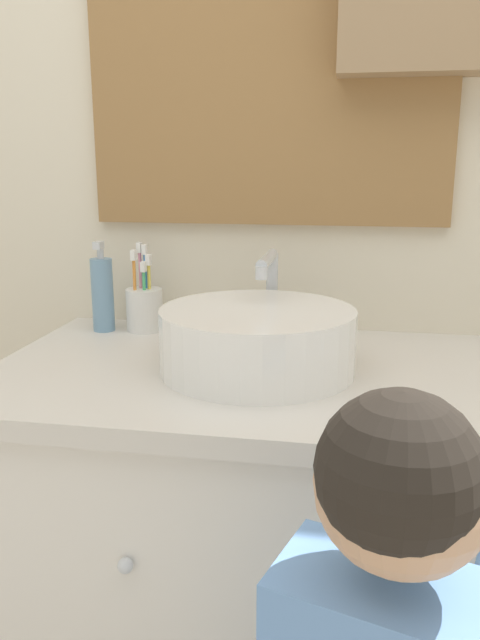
# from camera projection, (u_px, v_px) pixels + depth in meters

# --- Properties ---
(wall_back) EXTENTS (3.20, 0.18, 2.50)m
(wall_back) POSITION_uv_depth(u_px,v_px,m) (341.00, 95.00, 1.29)
(wall_back) COLOR beige
(wall_back) RESTS_ON ground_plane
(vanity_counter) EXTENTS (1.19, 0.60, 0.79)m
(vanity_counter) POSITION_uv_depth(u_px,v_px,m) (314.00, 565.00, 1.20)
(vanity_counter) COLOR silver
(vanity_counter) RESTS_ON ground_plane
(sink_basin) EXTENTS (0.34, 0.40, 0.19)m
(sink_basin) POSITION_uv_depth(u_px,v_px,m) (258.00, 338.00, 1.10)
(sink_basin) COLOR white
(sink_basin) RESTS_ON vanity_counter
(toothbrush_holder) EXTENTS (0.08, 0.08, 0.19)m
(toothbrush_holder) POSITION_uv_depth(u_px,v_px,m) (144.00, 307.00, 1.37)
(toothbrush_holder) COLOR silver
(toothbrush_holder) RESTS_ON vanity_counter
(soap_dispenser) EXTENTS (0.05, 0.05, 0.20)m
(soap_dispenser) POSITION_uv_depth(u_px,v_px,m) (103.00, 294.00, 1.36)
(soap_dispenser) COLOR #6B93B2
(soap_dispenser) RESTS_ON vanity_counter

